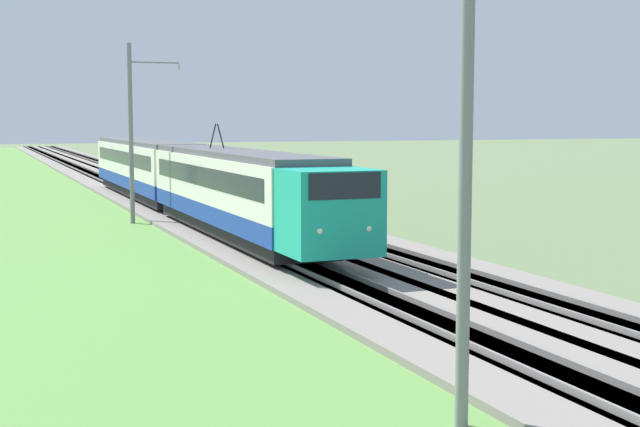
# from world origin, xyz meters

# --- Properties ---
(ballast_main) EXTENTS (240.00, 4.40, 0.30)m
(ballast_main) POSITION_xyz_m (50.00, 0.00, 0.15)
(ballast_main) COLOR gray
(ballast_main) RESTS_ON ground
(ballast_adjacent) EXTENTS (240.00, 4.40, 0.30)m
(ballast_adjacent) POSITION_xyz_m (50.00, -3.91, 0.15)
(ballast_adjacent) COLOR gray
(ballast_adjacent) RESTS_ON ground
(track_main) EXTENTS (240.00, 1.57, 0.45)m
(track_main) POSITION_xyz_m (50.00, 0.00, 0.16)
(track_main) COLOR #4C4238
(track_main) RESTS_ON ground
(track_adjacent) EXTENTS (240.00, 1.57, 0.45)m
(track_adjacent) POSITION_xyz_m (50.00, -3.91, 0.16)
(track_adjacent) COLOR #4C4238
(track_adjacent) RESTS_ON ground
(grass_verge) EXTENTS (240.00, 11.54, 0.12)m
(grass_verge) POSITION_xyz_m (50.00, 5.54, 0.06)
(grass_verge) COLOR #5B8E42
(grass_verge) RESTS_ON ground
(passenger_train) EXTENTS (42.44, 2.90, 4.97)m
(passenger_train) POSITION_xyz_m (40.64, 0.00, 2.32)
(passenger_train) COLOR #19A88E
(passenger_train) RESTS_ON ground
(catenary_mast_near) EXTENTS (0.22, 2.56, 8.88)m
(catenary_mast_near) POSITION_xyz_m (7.42, 2.87, 4.58)
(catenary_mast_near) COLOR slate
(catenary_mast_near) RESTS_ON ground
(catenary_mast_mid) EXTENTS (0.22, 2.56, 8.80)m
(catenary_mast_mid) POSITION_xyz_m (38.58, 2.87, 4.54)
(catenary_mast_mid) COLOR slate
(catenary_mast_mid) RESTS_ON ground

